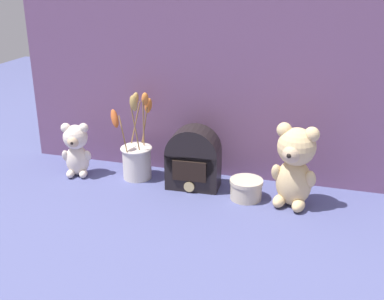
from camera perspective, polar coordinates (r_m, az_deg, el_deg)
ground_plane at (r=1.62m, az=-0.20°, el=-4.90°), size 4.00×4.00×0.00m
backdrop_wall at (r=1.64m, az=1.47°, el=9.67°), size 1.34×0.02×0.76m
teddy_bear_large at (r=1.50m, az=12.09°, el=-1.69°), size 0.15×0.13×0.27m
teddy_bear_medium at (r=1.75m, az=-13.56°, el=0.17°), size 0.11×0.10×0.19m
flower_vase at (r=1.69m, az=-6.57°, el=-0.55°), size 0.13×0.15×0.31m
vintage_radio at (r=1.61m, az=0.23°, el=-1.19°), size 0.18×0.11×0.21m
decorative_tin_tall at (r=1.56m, az=6.41°, el=-4.67°), size 0.11×0.11×0.07m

